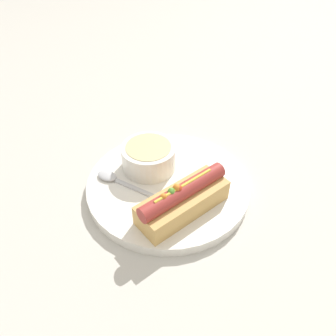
{
  "coord_description": "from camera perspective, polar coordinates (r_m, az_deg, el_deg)",
  "views": [
    {
      "loc": [
        -0.14,
        -0.4,
        0.43
      ],
      "look_at": [
        0.0,
        0.0,
        0.05
      ],
      "focal_mm": 35.0,
      "sensor_mm": 36.0,
      "label": 1
    }
  ],
  "objects": [
    {
      "name": "hot_dog",
      "position": [
        0.52,
        2.65,
        -5.49
      ],
      "size": [
        0.17,
        0.11,
        0.06
      ],
      "rotation": [
        0.0,
        0.0,
        0.35
      ],
      "color": "tan",
      "rests_on": "dinner_plate"
    },
    {
      "name": "spoon",
      "position": [
        0.59,
        -8.24,
        -2.39
      ],
      "size": [
        0.13,
        0.15,
        0.01
      ],
      "rotation": [
        0.0,
        0.0,
        2.28
      ],
      "color": "#B7B7BC",
      "rests_on": "dinner_plate"
    },
    {
      "name": "dinner_plate",
      "position": [
        0.6,
        -0.0,
        -2.95
      ],
      "size": [
        0.29,
        0.29,
        0.02
      ],
      "color": "white",
      "rests_on": "ground_plane"
    },
    {
      "name": "soup_bowl",
      "position": [
        0.61,
        -3.36,
        2.12
      ],
      "size": [
        0.1,
        0.1,
        0.05
      ],
      "color": "silver",
      "rests_on": "dinner_plate"
    },
    {
      "name": "ground_plane",
      "position": [
        0.6,
        -0.0,
        -3.58
      ],
      "size": [
        4.0,
        4.0,
        0.0
      ],
      "primitive_type": "plane",
      "color": "#BCB7AD"
    }
  ]
}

